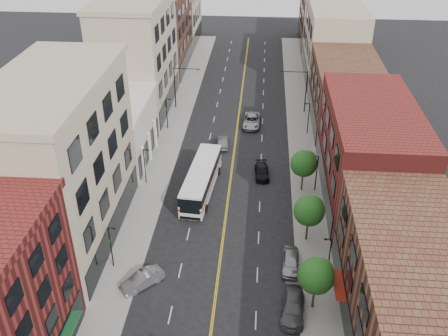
% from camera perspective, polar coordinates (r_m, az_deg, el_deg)
% --- Properties ---
extents(ground, '(220.00, 220.00, 0.00)m').
position_cam_1_polar(ground, '(47.05, -1.55, -18.53)').
color(ground, black).
rests_on(ground, ground).
extents(sidewalk_left, '(4.00, 110.00, 0.15)m').
position_cam_1_polar(sidewalk_left, '(75.59, -6.36, 2.79)').
color(sidewalk_left, gray).
rests_on(sidewalk_left, ground).
extents(sidewalk_right, '(4.00, 110.00, 0.15)m').
position_cam_1_polar(sidewalk_right, '(74.62, 8.93, 2.18)').
color(sidewalk_right, gray).
rests_on(sidewalk_right, ground).
extents(bldg_l_tanoffice, '(10.00, 22.00, 18.00)m').
position_cam_1_polar(bldg_l_tanoffice, '(54.88, -18.16, 0.19)').
color(bldg_l_tanoffice, tan).
rests_on(bldg_l_tanoffice, ground).
extents(bldg_l_white, '(10.00, 14.00, 8.00)m').
position_cam_1_polar(bldg_l_white, '(71.99, -12.60, 4.18)').
color(bldg_l_white, silver).
rests_on(bldg_l_white, ground).
extents(bldg_l_far_a, '(10.00, 20.00, 18.00)m').
position_cam_1_polar(bldg_l_far_a, '(85.17, -9.90, 12.43)').
color(bldg_l_far_a, tan).
rests_on(bldg_l_far_a, ground).
extents(bldg_l_far_b, '(10.00, 20.00, 15.00)m').
position_cam_1_polar(bldg_l_far_b, '(104.22, -7.25, 15.26)').
color(bldg_l_far_b, brown).
rests_on(bldg_l_far_b, ground).
extents(bldg_r_near, '(10.00, 26.00, 10.00)m').
position_cam_1_polar(bldg_r_near, '(45.21, 21.08, -14.60)').
color(bldg_r_near, brown).
rests_on(bldg_r_near, ground).
extents(bldg_r_mid, '(10.00, 22.00, 12.00)m').
position_cam_1_polar(bldg_r_mid, '(63.28, 16.22, 1.72)').
color(bldg_r_mid, maroon).
rests_on(bldg_r_mid, ground).
extents(bldg_r_far_a, '(10.00, 20.00, 10.00)m').
position_cam_1_polar(bldg_r_far_a, '(82.33, 13.74, 8.34)').
color(bldg_r_far_a, brown).
rests_on(bldg_r_far_a, ground).
extents(bldg_r_far_b, '(10.00, 22.00, 14.00)m').
position_cam_1_polar(bldg_r_far_b, '(101.26, 12.37, 14.02)').
color(bldg_r_far_b, tan).
rests_on(bldg_r_far_b, ground).
extents(bldg_r_far_c, '(10.00, 18.00, 11.00)m').
position_cam_1_polar(bldg_r_far_c, '(120.78, 11.26, 16.17)').
color(bldg_r_far_c, brown).
rests_on(bldg_r_far_c, ground).
extents(tree_r_1, '(3.40, 3.40, 5.59)m').
position_cam_1_polar(tree_r_1, '(47.07, 10.61, -11.91)').
color(tree_r_1, black).
rests_on(tree_r_1, sidewalk_right).
extents(tree_r_2, '(3.40, 3.40, 5.59)m').
position_cam_1_polar(tree_r_2, '(54.76, 9.79, -4.74)').
color(tree_r_2, black).
rests_on(tree_r_2, sidewalk_right).
extents(tree_r_3, '(3.40, 3.40, 5.59)m').
position_cam_1_polar(tree_r_3, '(63.11, 9.20, 0.60)').
color(tree_r_3, black).
rests_on(tree_r_3, sidewalk_right).
extents(lamp_l_1, '(0.81, 0.55, 5.05)m').
position_cam_1_polar(lamp_l_1, '(52.48, -12.78, -8.56)').
color(lamp_l_1, black).
rests_on(lamp_l_1, sidewalk_left).
extents(lamp_l_2, '(0.81, 0.55, 5.05)m').
position_cam_1_polar(lamp_l_2, '(65.04, -9.02, 0.43)').
color(lamp_l_2, black).
rests_on(lamp_l_2, sidewalk_left).
extents(lamp_l_3, '(0.81, 0.55, 5.05)m').
position_cam_1_polar(lamp_l_3, '(78.85, -6.53, 6.40)').
color(lamp_l_3, black).
rests_on(lamp_l_3, sidewalk_left).
extents(lamp_r_1, '(0.81, 0.55, 5.05)m').
position_cam_1_polar(lamp_r_1, '(50.94, 11.90, -9.86)').
color(lamp_r_1, black).
rests_on(lamp_r_1, sidewalk_right).
extents(lamp_r_2, '(0.81, 0.55, 5.05)m').
position_cam_1_polar(lamp_r_2, '(63.80, 10.51, -0.39)').
color(lamp_r_2, black).
rests_on(lamp_r_2, sidewalk_right).
extents(lamp_r_3, '(0.81, 0.55, 5.05)m').
position_cam_1_polar(lamp_r_3, '(77.83, 9.61, 5.80)').
color(lamp_r_3, black).
rests_on(lamp_r_3, sidewalk_right).
extents(signal_mast_left, '(4.49, 0.18, 7.20)m').
position_cam_1_polar(signal_mast_left, '(85.30, -5.17, 9.68)').
color(signal_mast_left, black).
rests_on(signal_mast_left, sidewalk_left).
extents(signal_mast_right, '(4.49, 0.18, 7.20)m').
position_cam_1_polar(signal_mast_right, '(84.42, 8.89, 9.19)').
color(signal_mast_right, black).
rests_on(signal_mast_right, sidewalk_right).
extents(city_bus, '(4.03, 13.33, 3.38)m').
position_cam_1_polar(city_bus, '(63.30, -2.61, -1.18)').
color(city_bus, white).
rests_on(city_bus, ground).
extents(car_angle_b, '(4.31, 4.29, 1.49)m').
position_cam_1_polar(car_angle_b, '(51.35, -9.34, -12.50)').
color(car_angle_b, '#A1A3A9').
rests_on(car_angle_b, ground).
extents(car_parked_mid, '(2.51, 5.38, 1.52)m').
position_cam_1_polar(car_parked_mid, '(48.60, 7.88, -15.48)').
color(car_parked_mid, '#47464B').
rests_on(car_parked_mid, ground).
extents(car_parked_far, '(2.03, 4.61, 1.54)m').
position_cam_1_polar(car_parked_far, '(53.02, 7.63, -10.60)').
color(car_parked_far, gray).
rests_on(car_parked_far, ground).
extents(car_lane_behind, '(1.83, 4.26, 1.37)m').
position_cam_1_polar(car_lane_behind, '(74.18, -0.15, 2.94)').
color(car_lane_behind, '#454549').
rests_on(car_lane_behind, ground).
extents(car_lane_a, '(2.19, 4.66, 1.32)m').
position_cam_1_polar(car_lane_a, '(67.25, 4.35, -0.43)').
color(car_lane_a, black).
rests_on(car_lane_a, ground).
extents(car_lane_b, '(2.89, 5.92, 1.62)m').
position_cam_1_polar(car_lane_b, '(80.54, 3.18, 5.42)').
color(car_lane_b, '#9EA1A6').
rests_on(car_lane_b, ground).
extents(car_lane_c, '(1.98, 4.24, 1.40)m').
position_cam_1_polar(car_lane_c, '(81.63, 3.56, 5.69)').
color(car_lane_c, '#55565B').
rests_on(car_lane_c, ground).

